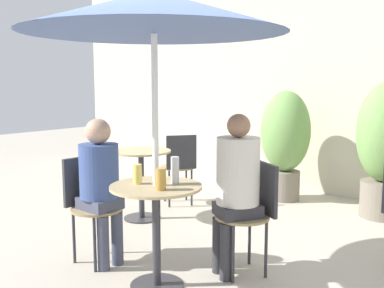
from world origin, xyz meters
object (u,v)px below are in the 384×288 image
at_px(cafe_table_near, 156,213).
at_px(seated_person_0, 236,181).
at_px(bistro_chair_3, 180,162).
at_px(seated_person_1, 100,178).
at_px(cafe_table_far, 141,170).
at_px(umbrella, 154,13).
at_px(potted_plant_0, 285,138).
at_px(beer_glass_1, 175,170).
at_px(bistro_chair_0, 253,206).
at_px(bistro_chair_1, 90,198).
at_px(beer_glass_0, 161,179).
at_px(beer_glass_2, 137,174).

distance_m(cafe_table_near, seated_person_0, 0.65).
relative_size(bistro_chair_3, seated_person_1, 0.72).
distance_m(cafe_table_far, umbrella, 2.15).
relative_size(cafe_table_far, potted_plant_0, 0.55).
relative_size(cafe_table_near, bistro_chair_3, 0.87).
bearing_deg(seated_person_0, umbrella, -90.00).
height_order(cafe_table_near, potted_plant_0, potted_plant_0).
bearing_deg(beer_glass_1, umbrella, -119.19).
xyz_separation_m(bistro_chair_0, bistro_chair_1, (-1.16, -0.64, 0.00)).
relative_size(seated_person_1, potted_plant_0, 0.87).
bearing_deg(cafe_table_far, beer_glass_1, -35.63).
bearing_deg(seated_person_0, beer_glass_1, -90.56).
relative_size(cafe_table_near, potted_plant_0, 0.55).
relative_size(bistro_chair_1, potted_plant_0, 0.63).
relative_size(bistro_chair_0, beer_glass_0, 5.76).
bearing_deg(umbrella, seated_person_1, 178.93).
height_order(cafe_table_far, seated_person_1, seated_person_1).
relative_size(beer_glass_0, umbrella, 0.07).
xyz_separation_m(bistro_chair_1, beer_glass_1, (0.83, 0.11, 0.32)).
height_order(seated_person_0, beer_glass_2, seated_person_0).
relative_size(cafe_table_far, beer_glass_1, 3.84).
height_order(cafe_table_near, beer_glass_0, beer_glass_0).
bearing_deg(seated_person_1, beer_glass_2, -95.84).
distance_m(seated_person_0, beer_glass_2, 0.74).
bearing_deg(seated_person_0, bistro_chair_3, 174.30).
relative_size(bistro_chair_3, seated_person_0, 0.69).
bearing_deg(umbrella, cafe_table_near, -30.26).
height_order(cafe_table_far, seated_person_0, seated_person_0).
relative_size(bistro_chair_0, potted_plant_0, 0.63).
relative_size(cafe_table_far, seated_person_1, 0.63).
distance_m(cafe_table_far, bistro_chair_1, 1.16).
bearing_deg(cafe_table_near, bistro_chair_1, 178.93).
relative_size(beer_glass_1, potted_plant_0, 0.14).
bearing_deg(beer_glass_0, umbrella, 147.82).
bearing_deg(potted_plant_0, seated_person_0, -71.07).
distance_m(beer_glass_0, umbrella, 1.11).
distance_m(cafe_table_near, seated_person_1, 0.64).
distance_m(cafe_table_near, beer_glass_1, 0.33).
bearing_deg(bistro_chair_0, cafe_table_near, -90.00).
bearing_deg(bistro_chair_3, potted_plant_0, 177.74).
xyz_separation_m(cafe_table_far, seated_person_0, (1.57, -0.54, 0.20)).
bearing_deg(cafe_table_far, seated_person_0, -18.89).
xyz_separation_m(seated_person_1, potted_plant_0, (0.18, 2.75, 0.06)).
relative_size(bistro_chair_0, bistro_chair_1, 1.00).
height_order(bistro_chair_1, beer_glass_2, beer_glass_2).
height_order(cafe_table_far, beer_glass_0, beer_glass_0).
distance_m(beer_glass_2, potted_plant_0, 2.83).
bearing_deg(seated_person_0, cafe_table_near, -90.00).
bearing_deg(bistro_chair_0, beer_glass_2, -95.92).
height_order(cafe_table_far, beer_glass_1, beer_glass_1).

